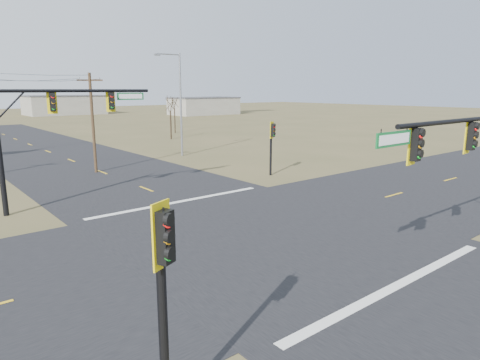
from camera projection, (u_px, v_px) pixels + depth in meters
The scene contains 15 objects.
ground at pixel (260, 232), 21.05m from camera, with size 320.00×320.00×0.00m, color brown.
road_ew at pixel (260, 232), 21.05m from camera, with size 160.00×14.00×0.02m, color black.
road_ns at pixel (260, 232), 21.05m from camera, with size 14.00×160.00×0.02m, color black.
stop_bar_near at pixel (398, 285), 15.35m from camera, with size 12.00×0.40×0.01m, color silver.
stop_bar_far at pixel (180, 202), 26.73m from camera, with size 12.00×0.40×0.01m, color silver.
mast_arm_near at pixel (470, 149), 16.22m from camera, with size 10.33×0.45×6.41m.
mast_arm_far at pixel (52, 117), 24.57m from camera, with size 9.16×0.54×7.42m.
pedestal_signal_ne at pixel (272, 136), 34.33m from camera, with size 0.66×0.57×4.41m.
pedestal_signal_sw at pixel (164, 268), 8.38m from camera, with size 0.68×0.60×4.84m.
utility_pole_near at pixel (93, 121), 35.36m from camera, with size 1.89×0.91×8.23m.
streetlight_a at pixel (179, 99), 44.08m from camera, with size 2.93×0.30×10.53m.
bare_tree_c at pixel (170, 103), 59.30m from camera, with size 3.57×3.57×6.39m.
bare_tree_d at pixel (174, 102), 68.18m from camera, with size 2.34×2.34×6.12m.
warehouse_mid at pixel (65, 105), 119.41m from camera, with size 20.00×12.00×5.00m, color gray.
warehouse_right at pixel (204, 106), 119.02m from camera, with size 18.00×10.00×4.50m, color gray.
Camera 1 is at (-13.41, -14.94, 6.91)m, focal length 32.00 mm.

